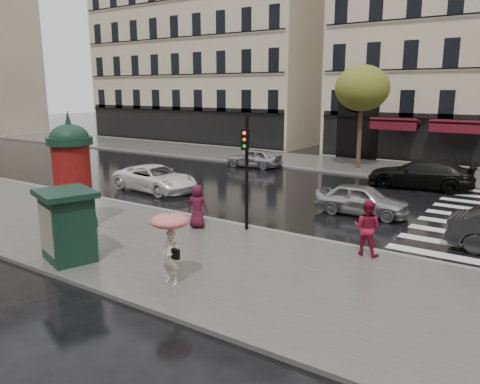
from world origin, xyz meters
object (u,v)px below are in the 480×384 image
Objects in this scene: man_burgundy at (197,206)px; newsstand at (68,224)px; woman_umbrella at (170,237)px; car_silver at (362,200)px; car_far_silver at (254,158)px; traffic_light at (246,162)px; woman_red at (367,228)px; car_black at (420,174)px; morris_column at (72,173)px; car_white at (155,178)px.

newsstand reaches higher than man_burgundy.
car_silver is (1.58, 9.92, -0.76)m from woman_umbrella.
traffic_light is at bearing 25.54° from car_far_silver.
newsstand reaches higher than car_far_silver.
woman_red reaches higher than car_silver.
car_far_silver is at bearing 51.53° from car_silver.
woman_red is 0.33× the size of car_black.
morris_column is 6.32m from traffic_light.
woman_umbrella is 1.13× the size of woman_red.
man_burgundy is 7.00m from car_silver.
car_silver is at bearing 61.50° from traffic_light.
car_white is (-10.43, -1.39, 0.01)m from car_silver.
morris_column is (-9.90, -3.18, 1.19)m from woman_red.
car_far_silver is at bearing -45.63° from woman_red.
newsstand is at bearing -174.20° from woman_umbrella.
woman_red is (3.48, 5.02, -0.43)m from woman_umbrella.
woman_red is 0.81× the size of newsstand.
car_silver is (4.26, 5.55, -0.27)m from man_burgundy.
traffic_light is 1.12× the size of car_far_silver.
car_black is (3.28, 11.75, -1.86)m from traffic_light.
car_far_silver is (0.23, 9.09, -0.03)m from car_white.
traffic_light is at bearing -108.59° from car_white.
woman_red is at bearing 55.25° from woman_umbrella.
newsstand reaches higher than woman_red.
morris_column reaches higher than newsstand.
woman_red is 1.07× the size of man_burgundy.
man_burgundy is at bearing 77.21° from newsstand.
car_silver is at bearing -68.29° from woman_red.
woman_red reaches higher than car_black.
woman_red is 0.36× the size of car_white.
car_far_silver is (-8.61, 17.62, -0.78)m from woman_umbrella.
man_burgundy is 14.52m from car_far_silver.
traffic_light is (-4.51, 0.09, 1.65)m from woman_red.
morris_column is at bearing 18.68° from man_burgundy.
woman_red is at bearing -100.90° from car_white.
car_black is 1.43× the size of car_far_silver.
woman_umbrella is 6.72m from morris_column.
car_far_silver is at bearing 105.11° from newsstand.
morris_column is at bearing -148.73° from traffic_light.
woman_red is at bearing -1.20° from traffic_light.
traffic_light is 0.78× the size of car_black.
newsstand is at bearing -39.80° from morris_column.
car_white is (-2.43, 6.69, -1.52)m from morris_column.
traffic_light is at bearing 150.09° from car_silver.
woman_red is at bearing -160.23° from car_silver.
traffic_light reaches higher than woman_red.
woman_umbrella reaches higher than woman_red.
woman_umbrella is 0.46× the size of morris_column.
morris_column is at bearing 140.20° from newsstand.
car_black reaches higher than car_far_silver.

